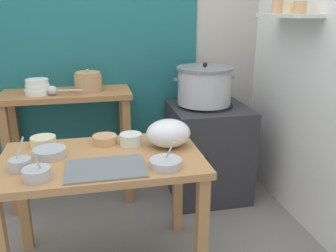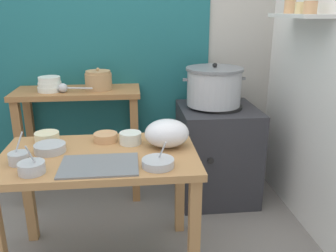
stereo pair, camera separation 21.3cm
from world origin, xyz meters
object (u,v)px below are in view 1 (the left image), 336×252
object	(u,v)px
serving_tray	(106,168)
prep_bowl_5	(37,173)
prep_bowl_2	(105,139)
prep_bowl_3	(20,164)
back_shelf_table	(69,120)
plastic_bag	(168,133)
clay_pot	(88,82)
prep_bowl_4	(131,139)
prep_table	(103,175)
ladle	(53,90)
bowl_stack_enamel	(38,87)
prep_bowl_1	(50,152)
prep_bowl_0	(43,141)
prep_bowl_6	(166,163)
stove_block	(208,151)
steamer_pot	(204,85)

from	to	relation	value
serving_tray	prep_bowl_5	world-z (taller)	prep_bowl_5
prep_bowl_2	prep_bowl_3	distance (m)	0.52
back_shelf_table	plastic_bag	xyz separation A→B (m)	(0.61, -0.80, 0.12)
clay_pot	serving_tray	xyz separation A→B (m)	(0.07, -1.04, -0.25)
prep_bowl_4	prep_bowl_3	bearing A→B (deg)	-158.01
prep_bowl_4	serving_tray	bearing A→B (deg)	-117.46
prep_bowl_5	prep_bowl_3	bearing A→B (deg)	127.46
back_shelf_table	prep_bowl_2	world-z (taller)	back_shelf_table
prep_table	ladle	xyz separation A→B (m)	(-0.30, 0.78, 0.33)
ladle	prep_bowl_2	bearing A→B (deg)	-60.57
bowl_stack_enamel	prep_bowl_3	bearing A→B (deg)	-89.13
back_shelf_table	prep_bowl_1	bearing A→B (deg)	-93.70
serving_tray	prep_bowl_0	distance (m)	0.53
prep_table	ladle	distance (m)	0.90
prep_bowl_2	prep_bowl_4	size ratio (longest dim) A/B	1.11
prep_bowl_0	prep_bowl_6	size ratio (longest dim) A/B	0.88
stove_block	prep_bowl_4	xyz separation A→B (m)	(-0.69, -0.60, 0.37)
prep_table	stove_block	size ratio (longest dim) A/B	1.41
prep_table	clay_pot	world-z (taller)	clay_pot
ladle	prep_bowl_3	size ratio (longest dim) A/B	1.52
ladle	prep_bowl_5	distance (m)	1.02
steamer_pot	clay_pot	bearing A→B (deg)	172.90
clay_pot	prep_bowl_0	xyz separation A→B (m)	(-0.27, -0.64, -0.22)
steamer_pot	prep_bowl_2	distance (m)	1.00
stove_block	clay_pot	distance (m)	1.10
ladle	plastic_bag	bearing A→B (deg)	-45.85
clay_pot	plastic_bag	bearing A→B (deg)	-60.94
prep_bowl_1	steamer_pot	bearing A→B (deg)	32.64
steamer_pot	clay_pot	distance (m)	0.89
clay_pot	serving_tray	world-z (taller)	clay_pot
clay_pot	prep_bowl_5	distance (m)	1.14
prep_table	prep_bowl_3	world-z (taller)	prep_bowl_3
stove_block	bowl_stack_enamel	world-z (taller)	bowl_stack_enamel
prep_bowl_4	back_shelf_table	bearing A→B (deg)	118.81
prep_table	prep_bowl_2	distance (m)	0.24
bowl_stack_enamel	plastic_bag	world-z (taller)	bowl_stack_enamel
prep_table	clay_pot	xyz separation A→B (m)	(-0.06, 0.87, 0.36)
prep_bowl_2	ladle	bearing A→B (deg)	119.43
back_shelf_table	stove_block	distance (m)	1.14
prep_bowl_3	prep_bowl_6	distance (m)	0.73
steamer_pot	clay_pot	size ratio (longest dim) A/B	2.38
bowl_stack_enamel	prep_bowl_0	world-z (taller)	bowl_stack_enamel
plastic_bag	prep_bowl_1	bearing A→B (deg)	-178.92
bowl_stack_enamel	prep_bowl_4	size ratio (longest dim) A/B	1.39
prep_bowl_5	prep_bowl_6	distance (m)	0.62
plastic_bag	prep_bowl_3	bearing A→B (deg)	-168.55
back_shelf_table	prep_bowl_5	world-z (taller)	back_shelf_table
prep_bowl_0	serving_tray	bearing A→B (deg)	-49.21
clay_pot	bowl_stack_enamel	xyz separation A→B (m)	(-0.36, -0.03, -0.02)
clay_pot	prep_bowl_1	xyz separation A→B (m)	(-0.22, -0.82, -0.22)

